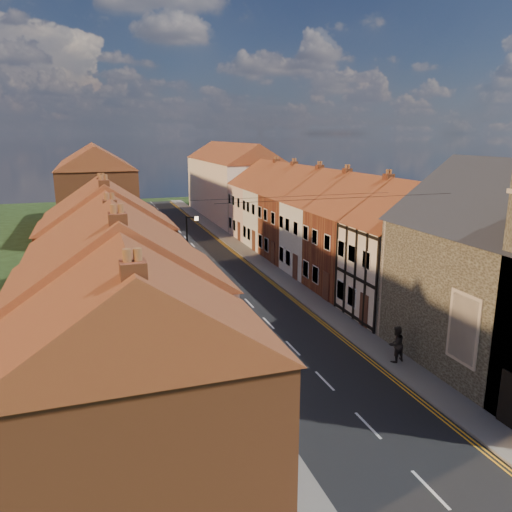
% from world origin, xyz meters
% --- Properties ---
extents(ground, '(160.00, 160.00, 0.00)m').
position_xyz_m(ground, '(0.00, 0.00, 0.00)').
color(ground, '#2A461E').
rests_on(ground, ground).
extents(road, '(7.00, 90.00, 0.02)m').
position_xyz_m(road, '(0.00, 30.00, 0.01)').
color(road, black).
rests_on(road, ground).
extents(pavement_left, '(1.80, 90.00, 0.12)m').
position_xyz_m(pavement_left, '(-4.40, 30.00, 0.06)').
color(pavement_left, slate).
rests_on(pavement_left, ground).
extents(pavement_right, '(1.80, 90.00, 0.12)m').
position_xyz_m(pavement_right, '(4.40, 30.00, 0.06)').
color(pavement_right, slate).
rests_on(pavement_right, ground).
extents(cottage_r_tudor, '(8.30, 5.20, 9.00)m').
position_xyz_m(cottage_r_tudor, '(9.27, 12.70, 4.47)').
color(cottage_r_tudor, white).
rests_on(cottage_r_tudor, ground).
extents(cottage_r_white_near, '(8.30, 6.00, 9.00)m').
position_xyz_m(cottage_r_white_near, '(9.30, 18.10, 4.47)').
color(cottage_r_white_near, brown).
rests_on(cottage_r_white_near, ground).
extents(cottage_r_cream_mid, '(8.30, 5.20, 9.00)m').
position_xyz_m(cottage_r_cream_mid, '(9.30, 23.50, 4.48)').
color(cottage_r_cream_mid, white).
rests_on(cottage_r_cream_mid, ground).
extents(cottage_r_pink, '(8.30, 6.00, 9.00)m').
position_xyz_m(cottage_r_pink, '(9.30, 28.90, 4.47)').
color(cottage_r_pink, brown).
rests_on(cottage_r_pink, ground).
extents(cottage_r_white_far, '(8.30, 5.20, 9.00)m').
position_xyz_m(cottage_r_white_far, '(9.30, 34.30, 4.48)').
color(cottage_r_white_far, white).
rests_on(cottage_r_white_far, ground).
extents(cottage_r_cream_far, '(8.30, 6.00, 9.00)m').
position_xyz_m(cottage_r_cream_far, '(9.30, 39.70, 4.47)').
color(cottage_r_cream_far, beige).
rests_on(cottage_r_cream_far, ground).
extents(cottage_l_brick_near, '(8.30, 5.70, 8.80)m').
position_xyz_m(cottage_l_brick_near, '(-9.30, -0.25, 4.37)').
color(cottage_l_brick_near, brown).
rests_on(cottage_l_brick_near, ground).
extents(cottage_l_cream, '(8.30, 6.30, 9.10)m').
position_xyz_m(cottage_l_cream, '(-9.30, 5.55, 4.52)').
color(cottage_l_cream, white).
rests_on(cottage_l_cream, ground).
extents(cottage_l_white, '(8.30, 6.90, 8.80)m').
position_xyz_m(cottage_l_white, '(-9.30, 11.95, 4.37)').
color(cottage_l_white, beige).
rests_on(cottage_l_white, ground).
extents(cottage_l_brick_mid, '(8.30, 5.70, 9.10)m').
position_xyz_m(cottage_l_brick_mid, '(-9.30, 18.05, 4.53)').
color(cottage_l_brick_mid, brown).
rests_on(cottage_l_brick_mid, ground).
extents(cottage_l_pink, '(8.30, 6.30, 8.80)m').
position_xyz_m(cottage_l_pink, '(-9.30, 23.85, 4.37)').
color(cottage_l_pink, beige).
rests_on(cottage_l_pink, ground).
extents(block_right_far, '(8.30, 24.20, 10.50)m').
position_xyz_m(block_right_far, '(9.30, 55.00, 5.29)').
color(block_right_far, white).
rests_on(block_right_far, ground).
extents(block_left_far, '(8.30, 24.20, 10.50)m').
position_xyz_m(block_left_far, '(-9.30, 50.00, 5.29)').
color(block_left_far, brown).
rests_on(block_left_far, ground).
extents(lamppost, '(0.88, 0.15, 6.00)m').
position_xyz_m(lamppost, '(-3.81, 20.00, 3.54)').
color(lamppost, black).
rests_on(lamppost, pavement_left).
extents(car_near, '(2.11, 3.91, 1.26)m').
position_xyz_m(car_near, '(-1.88, 9.48, 0.63)').
color(car_near, black).
rests_on(car_near, ground).
extents(car_mid, '(1.81, 4.03, 1.28)m').
position_xyz_m(car_mid, '(-3.20, 26.80, 0.64)').
color(car_mid, '#BABCC3').
rests_on(car_mid, ground).
extents(car_far, '(2.14, 4.68, 1.33)m').
position_xyz_m(car_far, '(-3.20, 41.66, 0.66)').
color(car_far, navy).
rests_on(car_far, ground).
extents(car_distant, '(2.54, 4.09, 1.06)m').
position_xyz_m(car_distant, '(-3.20, 57.90, 0.53)').
color(car_distant, gray).
rests_on(car_distant, ground).
extents(pedestrian_right, '(1.07, 0.91, 1.93)m').
position_xyz_m(pedestrian_right, '(4.32, 6.57, 1.09)').
color(pedestrian_right, black).
rests_on(pedestrian_right, pavement_right).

